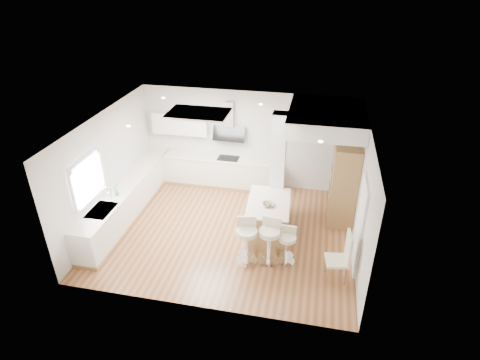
% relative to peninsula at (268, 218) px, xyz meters
% --- Properties ---
extents(ground, '(6.00, 6.00, 0.00)m').
position_rel_peninsula_xyz_m(ground, '(-0.97, -0.10, -0.46)').
color(ground, '#9F643B').
rests_on(ground, ground).
extents(ceiling, '(6.00, 5.00, 0.02)m').
position_rel_peninsula_xyz_m(ceiling, '(-0.97, -0.10, -0.46)').
color(ceiling, white).
rests_on(ceiling, ground).
extents(wall_back, '(6.00, 0.04, 2.80)m').
position_rel_peninsula_xyz_m(wall_back, '(-0.97, 2.40, 0.94)').
color(wall_back, silver).
rests_on(wall_back, ground).
extents(wall_left, '(0.04, 5.00, 2.80)m').
position_rel_peninsula_xyz_m(wall_left, '(-3.97, -0.10, 0.94)').
color(wall_left, silver).
rests_on(wall_left, ground).
extents(wall_right, '(0.04, 5.00, 2.80)m').
position_rel_peninsula_xyz_m(wall_right, '(2.03, -0.10, 0.94)').
color(wall_right, silver).
rests_on(wall_right, ground).
extents(skylight, '(4.10, 2.10, 0.06)m').
position_rel_peninsula_xyz_m(skylight, '(-1.76, 0.50, 2.31)').
color(skylight, white).
rests_on(skylight, ground).
extents(window_left, '(0.06, 1.28, 1.07)m').
position_rel_peninsula_xyz_m(window_left, '(-3.92, -1.00, 1.24)').
color(window_left, white).
rests_on(window_left, ground).
extents(doorway_right, '(0.05, 1.00, 2.10)m').
position_rel_peninsula_xyz_m(doorway_right, '(2.01, -0.70, 0.54)').
color(doorway_right, '#473E38').
rests_on(doorway_right, ground).
extents(counter_left, '(0.63, 4.50, 1.35)m').
position_rel_peninsula_xyz_m(counter_left, '(-3.67, 0.13, 0.00)').
color(counter_left, '#AA8049').
rests_on(counter_left, ground).
extents(counter_back, '(3.62, 0.63, 2.50)m').
position_rel_peninsula_xyz_m(counter_back, '(-1.88, 2.12, 0.24)').
color(counter_back, '#AA8049').
rests_on(counter_back, ground).
extents(pillar, '(0.35, 0.35, 2.80)m').
position_rel_peninsula_xyz_m(pillar, '(0.08, 0.85, 0.94)').
color(pillar, white).
rests_on(pillar, ground).
extents(soffit, '(1.78, 2.20, 0.40)m').
position_rel_peninsula_xyz_m(soffit, '(1.13, 1.30, 2.14)').
color(soffit, white).
rests_on(soffit, ground).
extents(oven_column, '(0.63, 1.21, 2.10)m').
position_rel_peninsula_xyz_m(oven_column, '(1.71, 1.12, 0.59)').
color(oven_column, '#AA8049').
rests_on(oven_column, ground).
extents(peninsula, '(1.07, 1.54, 0.97)m').
position_rel_peninsula_xyz_m(peninsula, '(0.00, 0.00, 0.00)').
color(peninsula, '#AA8049').
rests_on(peninsula, ground).
extents(bar_stool_a, '(0.57, 0.57, 1.07)m').
position_rel_peninsula_xyz_m(bar_stool_a, '(-0.31, -1.08, 0.15)').
color(bar_stool_a, white).
rests_on(bar_stool_a, ground).
extents(bar_stool_b, '(0.53, 0.53, 1.07)m').
position_rel_peninsula_xyz_m(bar_stool_b, '(0.17, -0.99, 0.15)').
color(bar_stool_b, white).
rests_on(bar_stool_b, ground).
extents(bar_stool_c, '(0.40, 0.40, 0.88)m').
position_rel_peninsula_xyz_m(bar_stool_c, '(0.55, -0.93, 0.04)').
color(bar_stool_c, white).
rests_on(bar_stool_c, ground).
extents(dining_chair, '(0.51, 0.51, 1.15)m').
position_rel_peninsula_xyz_m(dining_chair, '(1.70, -1.25, 0.16)').
color(dining_chair, beige).
rests_on(dining_chair, ground).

